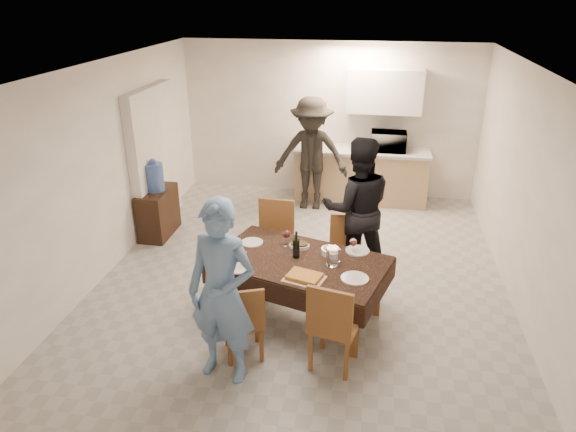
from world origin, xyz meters
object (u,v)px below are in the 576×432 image
at_px(dining_table, 300,262).
at_px(microwave, 389,141).
at_px(water_pitcher, 332,256).
at_px(person_near, 222,293).
at_px(wine_bottle, 296,245).
at_px(person_far, 357,209).
at_px(savoury_tart, 304,277).
at_px(person_kitchen, 311,154).
at_px(water_jug, 154,177).
at_px(console, 158,212).

xyz_separation_m(dining_table, microwave, (0.94, 3.56, 0.39)).
bearing_deg(water_pitcher, person_near, -131.99).
xyz_separation_m(dining_table, wine_bottle, (-0.05, 0.05, 0.19)).
relative_size(dining_table, person_far, 1.13).
height_order(dining_table, person_far, person_far).
height_order(savoury_tart, person_far, person_far).
bearing_deg(person_kitchen, dining_table, -84.81).
height_order(person_near, person_kitchen, person_kitchen).
height_order(savoury_tart, person_kitchen, person_kitchen).
relative_size(savoury_tart, person_kitchen, 0.21).
bearing_deg(person_far, water_jug, -23.24).
distance_m(console, water_pitcher, 3.26).
distance_m(microwave, person_far, 2.54).
relative_size(microwave, person_near, 0.32).
bearing_deg(savoury_tart, microwave, 77.98).
relative_size(microwave, person_kitchen, 0.31).
relative_size(water_jug, wine_bottle, 1.32).
xyz_separation_m(water_jug, wine_bottle, (2.31, -1.65, -0.04)).
height_order(dining_table, water_jug, water_jug).
bearing_deg(console, wine_bottle, -35.55).
distance_m(microwave, person_near, 4.85).
bearing_deg(water_pitcher, water_jug, 147.13).
bearing_deg(person_far, dining_table, 51.75).
distance_m(console, water_jug, 0.55).
relative_size(water_pitcher, person_kitchen, 0.11).
relative_size(water_pitcher, microwave, 0.36).
relative_size(console, wine_bottle, 2.47).
bearing_deg(person_near, wine_bottle, 75.65).
height_order(water_pitcher, microwave, microwave).
bearing_deg(person_kitchen, water_pitcher, -78.68).
distance_m(water_pitcher, microwave, 3.66).
relative_size(wine_bottle, person_kitchen, 0.17).
distance_m(console, person_near, 3.34).
xyz_separation_m(water_pitcher, person_far, (0.20, 1.10, 0.09)).
height_order(water_jug, person_kitchen, person_kitchen).
height_order(console, savoury_tart, savoury_tart).
height_order(console, person_kitchen, person_kitchen).
bearing_deg(dining_table, person_near, -100.87).
height_order(wine_bottle, water_pitcher, wine_bottle).
relative_size(console, savoury_tart, 1.96).
height_order(console, wine_bottle, wine_bottle).
bearing_deg(person_far, microwave, -109.42).
distance_m(wine_bottle, savoury_tart, 0.47).
distance_m(savoury_tart, person_kitchen, 3.51).
relative_size(wine_bottle, savoury_tart, 0.79).
distance_m(console, savoury_tart, 3.25).
height_order(console, person_near, person_near).
distance_m(dining_table, person_kitchen, 3.13).
bearing_deg(water_pitcher, savoury_tart, -127.15).
distance_m(wine_bottle, person_far, 1.17).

